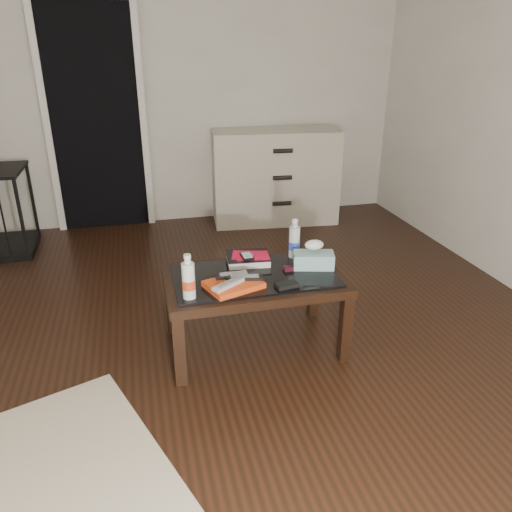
# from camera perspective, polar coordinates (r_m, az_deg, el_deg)

# --- Properties ---
(ground) EXTENTS (5.00, 5.00, 0.00)m
(ground) POSITION_cam_1_polar(r_m,az_deg,el_deg) (2.91, -9.60, -11.93)
(ground) COLOR black
(ground) RESTS_ON ground
(room_shell) EXTENTS (5.00, 5.00, 5.00)m
(room_shell) POSITION_cam_1_polar(r_m,az_deg,el_deg) (2.39, -12.36, 21.72)
(room_shell) COLOR silver
(room_shell) RESTS_ON ground
(doorway) EXTENTS (0.90, 0.08, 2.07)m
(doorway) POSITION_cam_1_polar(r_m,az_deg,el_deg) (4.91, -17.85, 14.72)
(doorway) COLOR black
(doorway) RESTS_ON ground
(coffee_table) EXTENTS (1.00, 0.60, 0.46)m
(coffee_table) POSITION_cam_1_polar(r_m,az_deg,el_deg) (2.83, -0.23, -3.33)
(coffee_table) COLOR black
(coffee_table) RESTS_ON ground
(dresser) EXTENTS (1.24, 0.62, 0.90)m
(dresser) POSITION_cam_1_polar(r_m,az_deg,el_deg) (4.96, 2.15, 9.09)
(dresser) COLOR beige
(dresser) RESTS_ON ground
(magazines) EXTENTS (0.33, 0.29, 0.03)m
(magazines) POSITION_cam_1_polar(r_m,az_deg,el_deg) (2.66, -2.58, -3.27)
(magazines) COLOR #DB4614
(magazines) RESTS_ON coffee_table
(remote_silver) EXTENTS (0.19, 0.15, 0.02)m
(remote_silver) POSITION_cam_1_polar(r_m,az_deg,el_deg) (2.61, -3.14, -3.19)
(remote_silver) COLOR #AFAFB4
(remote_silver) RESTS_ON magazines
(remote_black_front) EXTENTS (0.21, 0.09, 0.02)m
(remote_black_front) POSITION_cam_1_polar(r_m,az_deg,el_deg) (2.68, -1.30, -2.44)
(remote_black_front) COLOR black
(remote_black_front) RESTS_ON magazines
(remote_black_back) EXTENTS (0.20, 0.05, 0.02)m
(remote_black_back) POSITION_cam_1_polar(r_m,az_deg,el_deg) (2.71, -2.60, -2.13)
(remote_black_back) COLOR black
(remote_black_back) RESTS_ON magazines
(textbook) EXTENTS (0.27, 0.22, 0.05)m
(textbook) POSITION_cam_1_polar(r_m,az_deg,el_deg) (2.95, -0.92, -0.32)
(textbook) COLOR black
(textbook) RESTS_ON coffee_table
(dvd_mailers) EXTENTS (0.22, 0.18, 0.01)m
(dvd_mailers) POSITION_cam_1_polar(r_m,az_deg,el_deg) (2.93, -0.87, 0.11)
(dvd_mailers) COLOR red
(dvd_mailers) RESTS_ON textbook
(ipod) EXTENTS (0.07, 0.11, 0.02)m
(ipod) POSITION_cam_1_polar(r_m,az_deg,el_deg) (2.89, -1.03, -0.01)
(ipod) COLOR black
(ipod) RESTS_ON dvd_mailers
(flip_phone) EXTENTS (0.09, 0.05, 0.02)m
(flip_phone) POSITION_cam_1_polar(r_m,az_deg,el_deg) (2.86, 4.07, -1.38)
(flip_phone) COLOR black
(flip_phone) RESTS_ON coffee_table
(wallet) EXTENTS (0.13, 0.09, 0.02)m
(wallet) POSITION_cam_1_polar(r_m,az_deg,el_deg) (2.67, 3.55, -3.31)
(wallet) COLOR black
(wallet) RESTS_ON coffee_table
(water_bottle_left) EXTENTS (0.08, 0.08, 0.24)m
(water_bottle_left) POSITION_cam_1_polar(r_m,az_deg,el_deg) (2.53, -7.74, -2.32)
(water_bottle_left) COLOR silver
(water_bottle_left) RESTS_ON coffee_table
(water_bottle_right) EXTENTS (0.08, 0.08, 0.24)m
(water_bottle_right) POSITION_cam_1_polar(r_m,az_deg,el_deg) (3.00, 4.42, 2.03)
(water_bottle_right) COLOR silver
(water_bottle_right) RESTS_ON coffee_table
(tissue_box) EXTENTS (0.25, 0.17, 0.09)m
(tissue_box) POSITION_cam_1_polar(r_m,az_deg,el_deg) (2.89, 6.58, -0.46)
(tissue_box) COLOR #22717E
(tissue_box) RESTS_ON coffee_table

